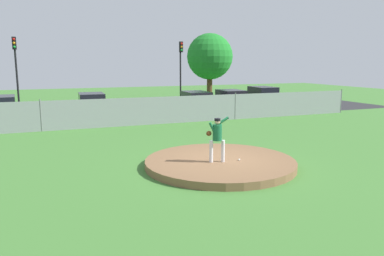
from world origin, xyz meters
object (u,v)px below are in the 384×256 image
at_px(traffic_light_near, 16,62).
at_px(traffic_light_far, 181,63).
at_px(pitcher_youth, 217,135).
at_px(parked_car_champagne, 196,102).
at_px(baseball, 239,160).
at_px(parked_car_navy, 263,98).
at_px(traffic_cone_orange, 117,111).
at_px(parked_car_slate, 92,106).
at_px(parked_car_burgundy, 231,101).
at_px(parked_car_teal, 2,109).

distance_m(traffic_light_near, traffic_light_far, 12.93).
relative_size(pitcher_youth, parked_car_champagne, 0.33).
distance_m(baseball, parked_car_navy, 18.16).
xyz_separation_m(traffic_cone_orange, traffic_light_far, (6.35, 3.83, 3.46)).
relative_size(parked_car_navy, parked_car_slate, 1.05).
height_order(parked_car_navy, traffic_light_near, traffic_light_near).
bearing_deg(parked_car_burgundy, parked_car_navy, 6.85).
height_order(baseball, parked_car_slate, parked_car_slate).
xyz_separation_m(parked_car_champagne, parked_car_slate, (-7.98, -0.55, 0.05)).
height_order(parked_car_teal, traffic_cone_orange, parked_car_teal).
xyz_separation_m(parked_car_slate, traffic_light_far, (8.17, 4.50, 2.93)).
bearing_deg(parked_car_teal, parked_car_navy, -0.56).
bearing_deg(parked_car_slate, parked_car_burgundy, -1.63).
bearing_deg(pitcher_youth, traffic_light_near, 111.03).
bearing_deg(pitcher_youth, parked_car_champagne, 70.12).
bearing_deg(baseball, parked_car_teal, 120.50).
distance_m(traffic_cone_orange, traffic_light_far, 8.18).
height_order(pitcher_youth, traffic_light_far, traffic_light_far).
height_order(baseball, parked_car_champagne, parked_car_champagne).
height_order(traffic_cone_orange, traffic_light_far, traffic_light_far).
xyz_separation_m(parked_car_teal, traffic_light_far, (13.73, 4.23, 2.94)).
distance_m(parked_car_slate, traffic_light_near, 7.00).
distance_m(parked_car_teal, parked_car_champagne, 13.55).
height_order(parked_car_slate, traffic_cone_orange, parked_car_slate).
bearing_deg(baseball, traffic_cone_orange, 95.49).
xyz_separation_m(baseball, parked_car_burgundy, (7.26, 14.50, 0.49)).
distance_m(parked_car_navy, traffic_cone_orange, 11.92).
bearing_deg(parked_car_slate, traffic_light_far, 28.85).
relative_size(parked_car_teal, traffic_light_far, 0.85).
height_order(parked_car_champagne, parked_car_slate, parked_car_slate).
distance_m(parked_car_teal, traffic_light_near, 4.98).
bearing_deg(traffic_cone_orange, parked_car_champagne, -1.13).
height_order(baseball, traffic_light_far, traffic_light_far).
height_order(parked_car_slate, traffic_light_far, traffic_light_far).
xyz_separation_m(pitcher_youth, parked_car_slate, (-2.48, 14.66, -0.43)).
xyz_separation_m(parked_car_burgundy, traffic_light_near, (-15.32, 4.48, 2.97)).
height_order(parked_car_champagne, parked_car_burgundy, parked_car_burgundy).
relative_size(parked_car_champagne, parked_car_slate, 1.13).
bearing_deg(traffic_light_near, traffic_cone_orange, -28.11).
bearing_deg(parked_car_teal, pitcher_youth, -61.67).
xyz_separation_m(baseball, parked_car_teal, (-8.87, 15.06, 0.49)).
xyz_separation_m(parked_car_navy, parked_car_slate, (-13.71, -0.08, -0.06)).
bearing_deg(parked_car_navy, traffic_light_near, 167.47).
bearing_deg(parked_car_slate, parked_car_navy, 0.33).
distance_m(baseball, traffic_cone_orange, 15.54).
height_order(parked_car_champagne, traffic_cone_orange, parked_car_champagne).
xyz_separation_m(parked_car_teal, parked_car_slate, (5.57, -0.27, 0.01)).
distance_m(parked_car_champagne, parked_car_slate, 8.00).
bearing_deg(traffic_cone_orange, traffic_light_near, 151.89).
relative_size(parked_car_burgundy, traffic_light_near, 0.77).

